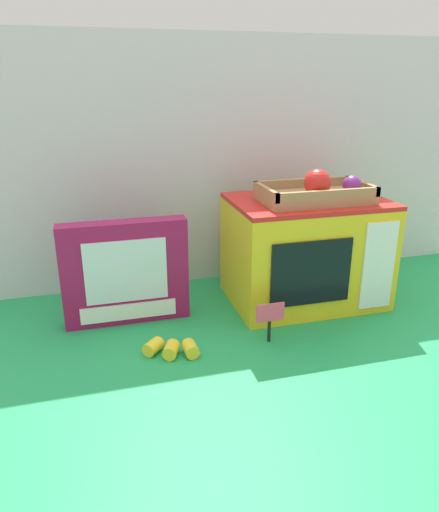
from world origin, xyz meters
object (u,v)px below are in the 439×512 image
Objects in this scene: toy_microwave at (305,251)px; loose_toy_banana at (172,348)px; food_groups_crate at (318,192)px; price_sign at (270,316)px; cookie_set_box at (126,273)px.

loose_toy_banana is (-0.41, -0.20, -0.13)m from toy_microwave.
food_groups_crate is 0.35m from price_sign.
cookie_set_box is at bearing 111.96° from loose_toy_banana.
price_sign is 0.80× the size of loose_toy_banana.
food_groups_crate reaches higher than loose_toy_banana.
loose_toy_banana is at bearing -154.46° from toy_microwave.
loose_toy_banana is (-0.24, 0.00, -0.05)m from price_sign.
food_groups_crate is at bearing 42.04° from price_sign.
price_sign is (0.31, -0.20, -0.07)m from cookie_set_box.
toy_microwave reaches higher than cookie_set_box.
cookie_set_box is (-0.50, 0.03, -0.18)m from food_groups_crate.
toy_microwave is 1.30× the size of cookie_set_box.
food_groups_crate is 2.27× the size of loose_toy_banana.
food_groups_crate is 2.83× the size of price_sign.
cookie_set_box reaches higher than loose_toy_banana.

